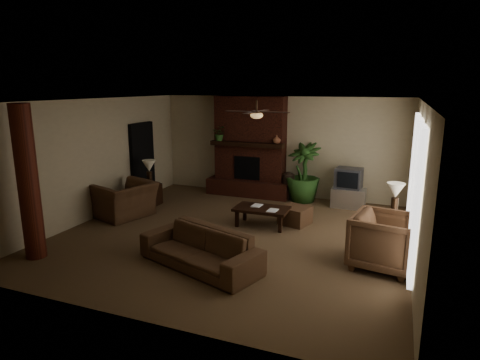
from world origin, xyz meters
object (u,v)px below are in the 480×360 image
at_px(sofa, 200,242).
at_px(lamp_right, 396,193).
at_px(armchair_right, 385,239).
at_px(side_table_right, 393,227).
at_px(floor_vase, 288,184).
at_px(lamp_left, 149,168).
at_px(floor_plant, 303,185).
at_px(side_table_left, 150,195).
at_px(armchair_left, 125,194).
at_px(coffee_table, 262,210).
at_px(tv_stand, 348,198).
at_px(ottoman, 295,215).
at_px(log_column, 28,183).

xyz_separation_m(sofa, lamp_right, (3.09, 2.53, 0.56)).
height_order(armchair_right, side_table_right, armchair_right).
bearing_deg(sofa, lamp_right, 58.23).
relative_size(floor_vase, lamp_left, 1.18).
bearing_deg(floor_vase, lamp_left, -150.03).
xyz_separation_m(floor_plant, side_table_left, (-3.69, -1.82, -0.17)).
bearing_deg(floor_vase, floor_plant, -9.42).
distance_m(armchair_right, lamp_right, 1.51).
height_order(armchair_left, floor_vase, armchair_left).
bearing_deg(armchair_left, side_table_left, -161.64).
height_order(lamp_left, side_table_right, lamp_left).
height_order(armchair_right, coffee_table, armchair_right).
xyz_separation_m(coffee_table, lamp_right, (2.75, 0.14, 0.63)).
bearing_deg(side_table_left, tv_stand, 18.84).
bearing_deg(armchair_right, tv_stand, 25.88).
height_order(sofa, armchair_right, armchair_right).
distance_m(side_table_right, lamp_right, 0.73).
bearing_deg(tv_stand, floor_plant, 173.80).
bearing_deg(armchair_left, tv_stand, 136.42).
bearing_deg(ottoman, lamp_left, 178.10).
xyz_separation_m(sofa, armchair_left, (-2.94, 1.86, 0.12)).
distance_m(ottoman, lamp_right, 2.26).
xyz_separation_m(armchair_left, side_table_right, (6.03, 0.71, -0.28)).
relative_size(coffee_table, tv_stand, 1.41).
height_order(armchair_left, armchair_right, armchair_left).
bearing_deg(log_column, floor_vase, 59.13).
height_order(sofa, floor_plant, floor_plant).
relative_size(armchair_left, ottoman, 2.13).
height_order(floor_plant, lamp_left, lamp_left).
height_order(coffee_table, ottoman, coffee_table).
distance_m(coffee_table, side_table_right, 2.76).
relative_size(floor_vase, side_table_right, 1.40).
bearing_deg(coffee_table, floor_vase, 90.68).
height_order(tv_stand, side_table_left, side_table_left).
height_order(tv_stand, floor_plant, floor_plant).
distance_m(armchair_left, lamp_right, 6.08).
bearing_deg(armchair_left, floor_vase, 149.52).
distance_m(armchair_left, side_table_right, 6.08).
relative_size(log_column, floor_plant, 1.75).
distance_m(log_column, coffee_table, 4.69).
relative_size(coffee_table, ottoman, 2.00).
bearing_deg(armchair_left, log_column, 15.56).
height_order(ottoman, side_table_right, side_table_right).
xyz_separation_m(log_column, sofa, (3.01, 0.73, -0.96)).
relative_size(lamp_left, side_table_right, 1.18).
xyz_separation_m(log_column, armchair_left, (0.07, 2.59, -0.84)).
distance_m(ottoman, side_table_left, 3.96).
distance_m(ottoman, lamp_left, 4.03).
xyz_separation_m(tv_stand, floor_vase, (-1.66, 0.21, 0.18)).
height_order(sofa, tv_stand, sofa).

